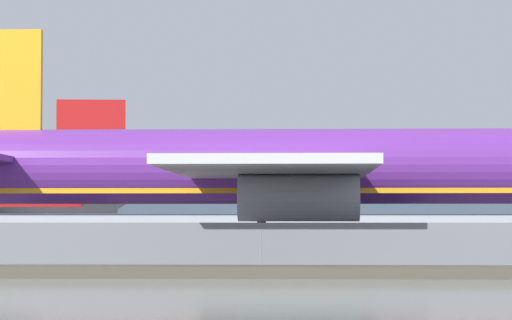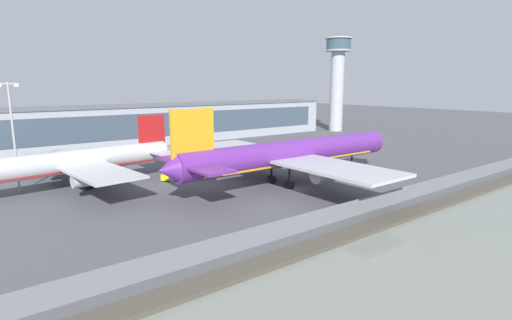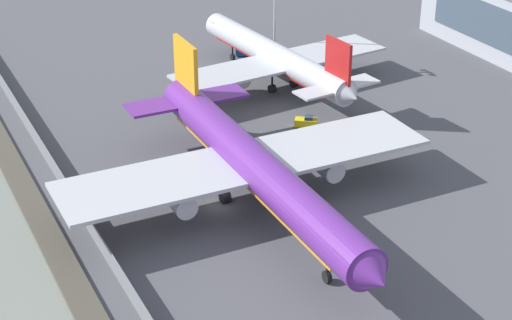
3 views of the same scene
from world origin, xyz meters
TOP-DOWN VIEW (x-y plane):
  - ground_plane at (0.00, 0.00)m, footprint 500.00×500.00m
  - shoreline_seawall at (0.00, -20.50)m, footprint 320.00×3.00m
  - perimeter_fence at (0.00, -16.00)m, footprint 280.00×0.10m
  - cargo_jet_purple at (1.83, 3.58)m, footprint 54.08×46.38m
  - passenger_jet_silver at (-31.69, 24.30)m, footprint 42.91×37.06m
  - baggage_tug at (-15.33, 20.70)m, footprint 3.16×3.54m
  - ops_van at (-48.38, 26.06)m, footprint 5.59×4.18m
  - apron_light_mast_apron_west at (-39.51, 27.98)m, footprint 3.20×0.40m

SIDE VIEW (x-z plane):
  - ground_plane at x=0.00m, z-range 0.00..0.00m
  - shoreline_seawall at x=0.00m, z-range 0.00..0.50m
  - baggage_tug at x=-15.33m, z-range -0.09..1.71m
  - perimeter_fence at x=0.00m, z-range 0.00..2.39m
  - ops_van at x=-48.38m, z-range 0.04..2.52m
  - passenger_jet_silver at x=-31.69m, z-range -1.48..11.00m
  - cargo_jet_purple at x=1.83m, z-range -1.76..13.12m
  - apron_light_mast_apron_west at x=-39.51m, z-range 1.26..20.06m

